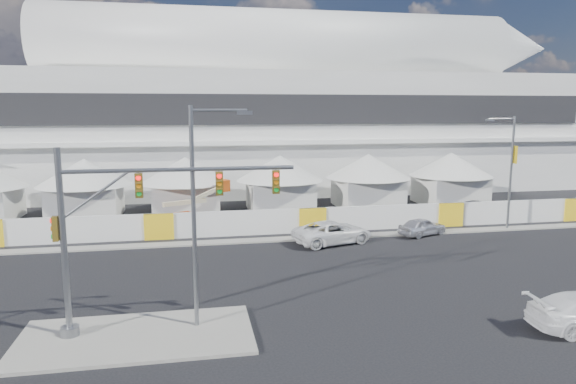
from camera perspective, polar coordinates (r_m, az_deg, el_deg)
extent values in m
plane|color=black|center=(26.89, -2.70, -12.25)|extent=(160.00, 160.00, 0.00)
cube|color=gray|center=(24.01, -16.47, -15.16)|extent=(10.00, 5.00, 0.15)
cube|color=gray|center=(45.12, 20.93, -3.93)|extent=(80.00, 1.20, 0.12)
cube|color=silver|center=(67.83, -1.03, 6.80)|extent=(80.00, 24.00, 14.00)
cube|color=black|center=(55.83, 1.10, 9.16)|extent=(68.00, 0.30, 3.20)
cube|color=white|center=(55.70, 1.14, 5.56)|extent=(72.00, 0.80, 0.50)
cylinder|color=white|center=(66.28, -0.75, 16.08)|extent=(57.60, 8.40, 8.40)
cylinder|color=white|center=(66.61, 1.01, 15.68)|extent=(51.60, 6.80, 6.80)
cylinder|color=white|center=(66.99, 2.75, 15.27)|extent=(45.60, 5.20, 5.20)
cone|color=white|center=(78.89, 24.25, 14.35)|extent=(8.00, 7.60, 7.60)
cube|color=silver|center=(50.42, -21.51, -0.96)|extent=(6.00, 6.00, 3.00)
cone|color=silver|center=(50.04, -21.69, 2.08)|extent=(8.40, 8.40, 2.40)
cube|color=silver|center=(49.50, -11.23, -0.67)|extent=(6.00, 6.00, 3.00)
cone|color=silver|center=(49.12, -11.33, 2.43)|extent=(8.40, 8.40, 2.40)
cube|color=silver|center=(50.22, -0.91, -0.36)|extent=(6.00, 6.00, 3.00)
cone|color=silver|center=(49.84, -0.92, 2.71)|extent=(8.40, 8.40, 2.40)
cube|color=silver|center=(52.49, 8.82, -0.05)|extent=(6.00, 6.00, 3.00)
cone|color=silver|center=(52.13, 8.89, 2.88)|extent=(8.40, 8.40, 2.40)
cube|color=silver|center=(56.12, 17.51, 0.23)|extent=(6.00, 6.00, 3.00)
cone|color=silver|center=(55.79, 17.65, 2.97)|extent=(8.40, 8.40, 2.40)
cube|color=white|center=(41.37, 2.71, -3.14)|extent=(70.00, 0.25, 2.00)
imported|color=silver|center=(41.77, 14.69, -3.74)|extent=(3.04, 4.43, 1.40)
imported|color=white|center=(38.15, 4.98, -4.48)|extent=(4.28, 6.52, 1.67)
imported|color=black|center=(50.45, 20.20, -1.68)|extent=(3.79, 5.09, 1.61)
cylinder|color=slate|center=(23.62, -23.66, -5.33)|extent=(0.27, 0.27, 8.13)
cylinder|color=slate|center=(24.82, -23.07, -14.02)|extent=(0.79, 0.79, 0.40)
cylinder|color=slate|center=(22.45, -11.83, 2.46)|extent=(9.84, 0.18, 0.18)
cube|color=#594714|center=(22.64, -16.23, 0.69)|extent=(0.32, 0.22, 1.05)
cube|color=#594714|center=(22.56, -7.63, 0.95)|extent=(0.32, 0.22, 1.05)
cube|color=#594714|center=(22.83, -1.36, 1.13)|extent=(0.32, 0.22, 1.05)
cube|color=#594714|center=(23.53, -24.43, -3.74)|extent=(0.22, 0.32, 1.05)
cylinder|color=gray|center=(22.90, -10.42, -2.93)|extent=(0.20, 0.20, 9.85)
cylinder|color=gray|center=(22.44, -7.66, 8.99)|extent=(2.41, 0.13, 0.13)
cube|color=gray|center=(22.53, -4.84, 8.76)|extent=(0.66, 0.27, 0.16)
cylinder|color=slate|center=(45.50, 23.52, 1.88)|extent=(0.19, 0.19, 9.28)
cylinder|color=slate|center=(44.58, 22.66, 7.52)|extent=(2.27, 0.12, 0.12)
cube|color=slate|center=(44.03, 21.53, 7.44)|extent=(0.62, 0.26, 0.15)
cube|color=yellow|center=(45.50, 23.91, 3.81)|extent=(0.03, 0.62, 1.44)
cube|color=#CA4E13|center=(44.01, -12.78, -3.19)|extent=(4.02, 3.02, 1.12)
cube|color=beige|center=(43.69, -11.24, -1.25)|extent=(3.68, 1.95, 0.36)
cube|color=beige|center=(43.62, -8.32, -0.37)|extent=(2.86, 1.54, 1.24)
cube|color=#CA4E13|center=(43.62, -6.46, 0.35)|extent=(1.22, 1.22, 1.02)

